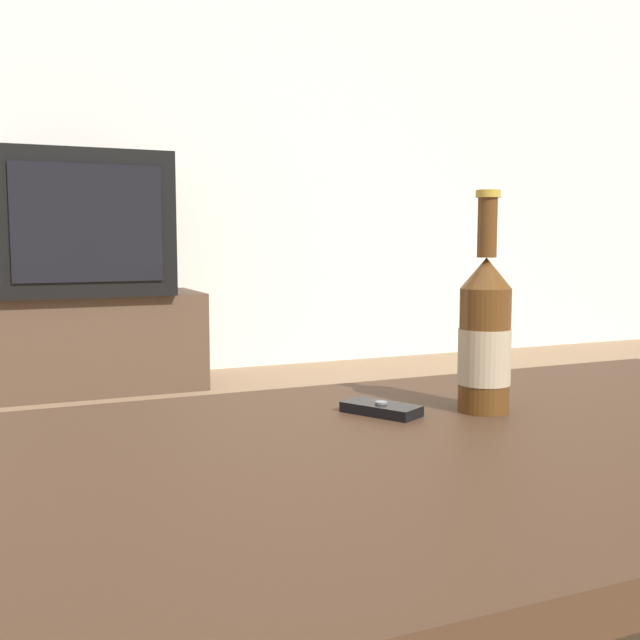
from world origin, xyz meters
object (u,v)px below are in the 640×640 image
(beer_bottle, at_px, (485,336))
(cell_phone, at_px, (381,409))
(television, at_px, (81,225))
(tv_stand, at_px, (84,342))

(beer_bottle, xyz_separation_m, cell_phone, (-0.14, 0.04, -0.10))
(television, xyz_separation_m, cell_phone, (0.11, -2.56, -0.29))
(television, distance_m, beer_bottle, 2.62)
(tv_stand, height_order, television, television)
(tv_stand, relative_size, beer_bottle, 3.40)
(tv_stand, distance_m, beer_bottle, 2.64)
(tv_stand, relative_size, cell_phone, 8.88)
(tv_stand, height_order, cell_phone, cell_phone)
(television, bearing_deg, beer_bottle, -84.64)
(television, relative_size, beer_bottle, 2.41)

